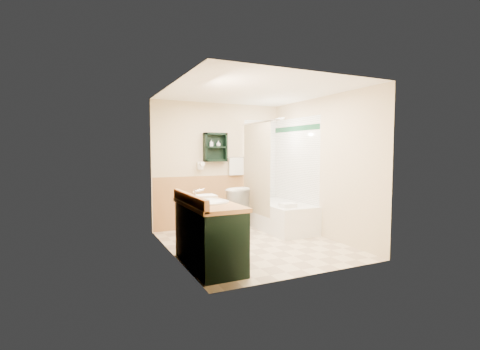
{
  "coord_description": "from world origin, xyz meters",
  "views": [
    {
      "loc": [
        -2.5,
        -4.81,
        1.49
      ],
      "look_at": [
        -0.15,
        0.2,
        1.1
      ],
      "focal_mm": 26.0,
      "sensor_mm": 36.0,
      "label": 1
    }
  ],
  "objects_px": {
    "wall_shelf": "(215,147)",
    "hair_dryer": "(200,166)",
    "bathtub": "(280,216)",
    "soap_bottle_b": "(218,144)",
    "vanity": "(209,234)",
    "vanity_book": "(184,189)",
    "soap_bottle_a": "(211,145)",
    "toilet": "(226,208)"
  },
  "relations": [
    {
      "from": "wall_shelf",
      "to": "hair_dryer",
      "type": "height_order",
      "value": "wall_shelf"
    },
    {
      "from": "bathtub",
      "to": "soap_bottle_b",
      "type": "xyz_separation_m",
      "value": [
        -0.97,
        0.7,
        1.35
      ]
    },
    {
      "from": "vanity",
      "to": "hair_dryer",
      "type": "bearing_deg",
      "value": 74.13
    },
    {
      "from": "hair_dryer",
      "to": "soap_bottle_b",
      "type": "bearing_deg",
      "value": -4.77
    },
    {
      "from": "wall_shelf",
      "to": "vanity",
      "type": "relative_size",
      "value": 0.42
    },
    {
      "from": "bathtub",
      "to": "vanity_book",
      "type": "relative_size",
      "value": 6.22
    },
    {
      "from": "vanity_book",
      "to": "wall_shelf",
      "type": "bearing_deg",
      "value": 25.32
    },
    {
      "from": "bathtub",
      "to": "vanity",
      "type": "bearing_deg",
      "value": -144.55
    },
    {
      "from": "wall_shelf",
      "to": "soap_bottle_b",
      "type": "relative_size",
      "value": 5.28
    },
    {
      "from": "soap_bottle_a",
      "to": "soap_bottle_b",
      "type": "height_order",
      "value": "soap_bottle_b"
    },
    {
      "from": "hair_dryer",
      "to": "toilet",
      "type": "relative_size",
      "value": 0.29
    },
    {
      "from": "hair_dryer",
      "to": "soap_bottle_a",
      "type": "height_order",
      "value": "soap_bottle_a"
    },
    {
      "from": "vanity_book",
      "to": "soap_bottle_b",
      "type": "xyz_separation_m",
      "value": [
        1.12,
        1.52,
        0.66
      ]
    },
    {
      "from": "hair_dryer",
      "to": "toilet",
      "type": "height_order",
      "value": "hair_dryer"
    },
    {
      "from": "toilet",
      "to": "soap_bottle_a",
      "type": "distance_m",
      "value": 1.23
    },
    {
      "from": "vanity",
      "to": "bathtub",
      "type": "height_order",
      "value": "vanity"
    },
    {
      "from": "bathtub",
      "to": "soap_bottle_a",
      "type": "height_order",
      "value": "soap_bottle_a"
    },
    {
      "from": "toilet",
      "to": "wall_shelf",
      "type": "bearing_deg",
      "value": -81.2
    },
    {
      "from": "hair_dryer",
      "to": "toilet",
      "type": "distance_m",
      "value": 0.94
    },
    {
      "from": "vanity",
      "to": "vanity_book",
      "type": "relative_size",
      "value": 5.39
    },
    {
      "from": "vanity",
      "to": "toilet",
      "type": "height_order",
      "value": "vanity"
    },
    {
      "from": "soap_bottle_a",
      "to": "hair_dryer",
      "type": "bearing_deg",
      "value": 172.02
    },
    {
      "from": "hair_dryer",
      "to": "vanity",
      "type": "distance_m",
      "value": 2.31
    },
    {
      "from": "wall_shelf",
      "to": "bathtub",
      "type": "distance_m",
      "value": 1.79
    },
    {
      "from": "toilet",
      "to": "vanity_book",
      "type": "relative_size",
      "value": 3.39
    },
    {
      "from": "toilet",
      "to": "vanity_book",
      "type": "xyz_separation_m",
      "value": [
        -1.19,
        -1.29,
        0.55
      ]
    },
    {
      "from": "hair_dryer",
      "to": "toilet",
      "type": "xyz_separation_m",
      "value": [
        0.43,
        -0.26,
        -0.8
      ]
    },
    {
      "from": "wall_shelf",
      "to": "bathtub",
      "type": "xyz_separation_m",
      "value": [
        1.03,
        -0.7,
        -1.3
      ]
    },
    {
      "from": "toilet",
      "to": "soap_bottle_a",
      "type": "bearing_deg",
      "value": -66.66
    },
    {
      "from": "bathtub",
      "to": "toilet",
      "type": "distance_m",
      "value": 1.02
    },
    {
      "from": "vanity",
      "to": "soap_bottle_b",
      "type": "height_order",
      "value": "soap_bottle_b"
    },
    {
      "from": "vanity",
      "to": "toilet",
      "type": "relative_size",
      "value": 1.59
    },
    {
      "from": "vanity",
      "to": "soap_bottle_b",
      "type": "distance_m",
      "value": 2.57
    },
    {
      "from": "vanity",
      "to": "vanity_book",
      "type": "distance_m",
      "value": 0.78
    },
    {
      "from": "bathtub",
      "to": "vanity_book",
      "type": "xyz_separation_m",
      "value": [
        -2.08,
        -0.83,
        0.69
      ]
    },
    {
      "from": "vanity",
      "to": "soap_bottle_a",
      "type": "distance_m",
      "value": 2.51
    },
    {
      "from": "vanity",
      "to": "soap_bottle_a",
      "type": "bearing_deg",
      "value": 68.59
    },
    {
      "from": "toilet",
      "to": "soap_bottle_b",
      "type": "distance_m",
      "value": 1.23
    },
    {
      "from": "wall_shelf",
      "to": "soap_bottle_b",
      "type": "xyz_separation_m",
      "value": [
        0.06,
        -0.01,
        0.06
      ]
    },
    {
      "from": "vanity",
      "to": "vanity_book",
      "type": "height_order",
      "value": "vanity_book"
    },
    {
      "from": "bathtub",
      "to": "vanity_book",
      "type": "height_order",
      "value": "vanity_book"
    },
    {
      "from": "toilet",
      "to": "soap_bottle_b",
      "type": "xyz_separation_m",
      "value": [
        -0.07,
        0.23,
        1.21
      ]
    }
  ]
}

